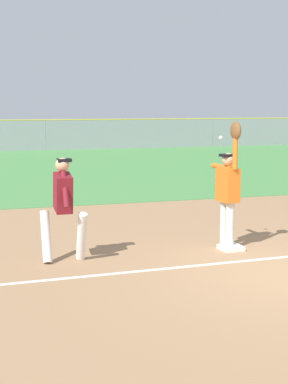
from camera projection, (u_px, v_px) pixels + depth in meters
outfield_grass at (79, 167)px, 24.84m from camera, size 41.32×19.18×0.01m
chalk_foul_line at (6, 284)px, 8.55m from camera, size 12.00×0.50×0.01m
first_base at (231, 248)px, 10.59m from camera, size 0.39×0.39×0.08m
fielder at (228, 187)px, 10.56m from camera, size 0.30×0.90×2.28m
runner at (63, 202)px, 9.65m from camera, size 0.71×0.84×1.72m
baseball at (221, 138)px, 10.60m from camera, size 0.07×0.07×0.07m
outfield_fence at (45, 135)px, 33.76m from camera, size 41.40×0.08×1.76m
parked_car_silver at (21, 136)px, 36.30m from camera, size 4.49×2.30×1.25m
parked_car_black at (107, 135)px, 38.11m from camera, size 4.48×2.27×1.25m
parked_car_red at (200, 134)px, 39.24m from camera, size 4.57×2.47×1.25m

